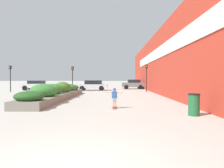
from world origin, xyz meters
TOP-DOWN VIEW (x-y plane):
  - building_wall_right at (5.89, 20.42)m, footprint 0.67×48.87m
  - planter_box at (-4.07, 13.39)m, footprint 1.98×13.57m
  - skateboard at (0.83, 7.96)m, footprint 0.32×0.80m
  - skateboarder at (0.83, 7.96)m, footprint 1.03×0.27m
  - trash_bin at (4.59, 5.78)m, footprint 0.54×0.54m
  - car_leftmost at (-2.55, 26.13)m, footprint 4.57×1.94m
  - car_center_left at (3.86, 30.23)m, footprint 3.80×1.97m
  - car_center_right at (13.42, 25.98)m, footprint 4.64×1.85m
  - car_rightmost at (-11.24, 26.33)m, footprint 3.97×2.01m
  - traffic_light_left at (-4.77, 22.40)m, footprint 0.28×0.30m
  - traffic_light_right at (4.95, 22.69)m, footprint 0.28×0.30m
  - traffic_light_far_left at (-13.01, 22.38)m, footprint 0.28×0.30m

SIDE VIEW (x-z plane):
  - skateboard at x=0.83m, z-range 0.02..0.12m
  - trash_bin at x=4.59m, z-range 0.00..1.04m
  - planter_box at x=-4.07m, z-range -0.18..1.28m
  - car_center_right at x=13.42m, z-range 0.05..1.48m
  - skateboarder at x=0.83m, z-range 0.21..1.33m
  - car_rightmost at x=-11.24m, z-range 0.06..1.52m
  - car_leftmost at x=-2.55m, z-range 0.05..1.54m
  - car_center_left at x=3.86m, z-range 0.05..1.64m
  - traffic_light_left at x=-4.77m, z-range 0.62..3.97m
  - traffic_light_far_left at x=-13.01m, z-range 0.63..4.10m
  - traffic_light_right at x=4.95m, z-range 0.64..4.22m
  - building_wall_right at x=5.89m, z-range 0.01..7.16m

